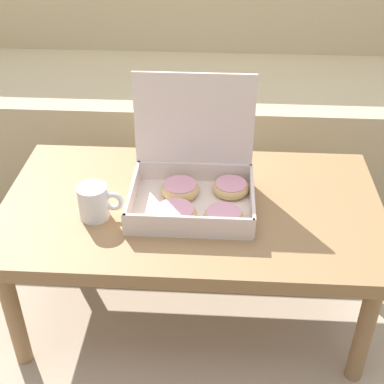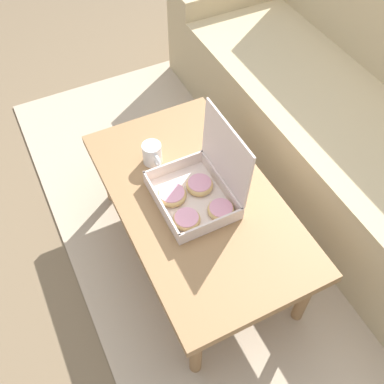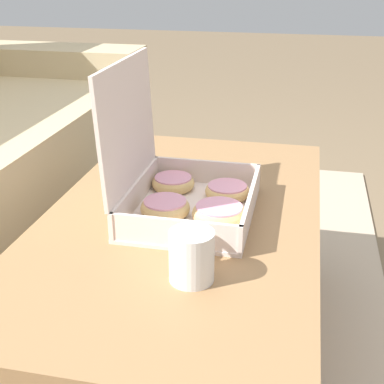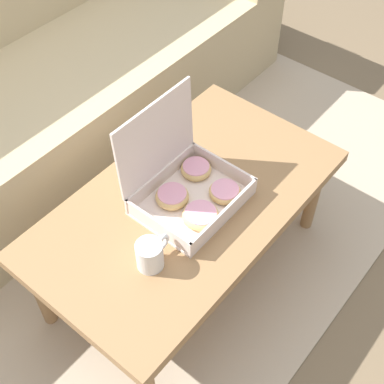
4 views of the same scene
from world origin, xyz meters
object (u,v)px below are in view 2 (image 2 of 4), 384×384
couch (378,137)px  coffee_table (197,204)px  pastry_box (198,191)px  coffee_mug (152,154)px

couch → coffee_table: 0.90m
pastry_box → coffee_mug: 0.26m
pastry_box → coffee_mug: size_ratio=2.74×
coffee_mug → coffee_table: bearing=17.0°
coffee_mug → pastry_box: bearing=16.4°
couch → coffee_table: size_ratio=2.50×
couch → coffee_table: bearing=-90.0°
pastry_box → coffee_mug: bearing=-163.6°
pastry_box → coffee_mug: (-0.25, -0.07, -0.01)m
coffee_table → pastry_box: (0.01, 0.00, 0.09)m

